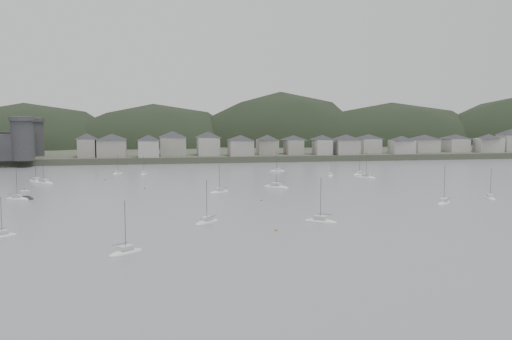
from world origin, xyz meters
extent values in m
plane|color=slate|center=(0.00, 0.00, 0.00)|extent=(900.00, 900.00, 0.00)
cube|color=#383D2D|center=(0.00, 295.00, 1.50)|extent=(900.00, 250.00, 3.00)
ellipsoid|color=black|center=(-110.87, 271.94, -10.14)|extent=(138.98, 92.48, 81.13)
ellipsoid|color=black|center=(-32.30, 272.87, -9.97)|extent=(132.08, 90.41, 79.74)
ellipsoid|color=black|center=(50.65, 272.93, -12.68)|extent=(133.88, 88.37, 101.41)
ellipsoid|color=black|center=(125.95, 267.91, -10.32)|extent=(165.81, 81.78, 82.55)
cylinder|color=#303032|center=(-92.00, 166.00, 12.00)|extent=(10.00, 10.00, 18.00)
cylinder|color=#303032|center=(-92.00, 194.00, 11.50)|extent=(10.00, 10.00, 17.00)
cube|color=#303032|center=(-92.00, 180.00, 9.00)|extent=(3.50, 30.00, 12.00)
cube|color=gray|center=(-65.00, 181.96, 7.29)|extent=(8.34, 12.91, 8.59)
pyramid|color=#27272C|center=(-65.00, 181.96, 13.09)|extent=(15.78, 15.78, 3.01)
cube|color=gray|center=(-53.32, 181.32, 7.18)|extent=(13.68, 13.35, 8.36)
pyramid|color=#27272C|center=(-53.32, 181.32, 12.82)|extent=(20.07, 20.07, 2.93)
cube|color=#9A9790|center=(-35.57, 176.02, 7.04)|extent=(9.78, 10.20, 8.08)
pyramid|color=#27272C|center=(-35.57, 176.02, 12.49)|extent=(14.83, 14.83, 2.83)
cube|color=gray|center=(-23.51, 185.65, 7.55)|extent=(12.59, 13.33, 9.09)
pyramid|color=#27272C|center=(-23.51, 185.65, 13.68)|extent=(19.24, 19.24, 3.18)
cube|color=#9A9790|center=(-5.75, 184.10, 7.43)|extent=(10.74, 12.17, 8.87)
pyramid|color=#27272C|center=(-5.75, 184.10, 13.42)|extent=(17.01, 17.01, 3.10)
cube|color=gray|center=(9.92, 177.53, 6.85)|extent=(11.63, 12.09, 7.69)
pyramid|color=#27272C|center=(9.92, 177.53, 12.04)|extent=(17.61, 17.61, 2.69)
cube|color=gray|center=(25.25, 186.19, 6.72)|extent=(10.37, 9.35, 7.44)
pyramid|color=#27272C|center=(25.25, 186.19, 11.74)|extent=(14.65, 14.65, 2.60)
cube|color=gray|center=(38.63, 183.79, 6.61)|extent=(8.24, 12.20, 7.22)
pyramid|color=#27272C|center=(38.63, 183.79, 11.48)|extent=(15.17, 15.17, 2.53)
cube|color=#9A9790|center=(52.50, 178.55, 6.73)|extent=(8.06, 10.91, 7.46)
pyramid|color=#27272C|center=(52.50, 178.55, 11.77)|extent=(14.08, 14.08, 2.61)
cube|color=gray|center=(64.81, 177.06, 6.83)|extent=(11.73, 11.78, 7.66)
pyramid|color=#27272C|center=(64.81, 177.06, 12.00)|extent=(17.46, 17.46, 2.68)
cube|color=#9A9790|center=(80.64, 186.91, 6.67)|extent=(10.19, 13.02, 7.33)
pyramid|color=#27272C|center=(80.64, 186.91, 11.62)|extent=(17.23, 17.23, 2.57)
cube|color=#9A9790|center=(95.55, 178.06, 6.44)|extent=(11.70, 9.81, 6.88)
pyramid|color=#27272C|center=(95.55, 178.06, 11.08)|extent=(15.97, 15.97, 2.41)
cube|color=#9A9790|center=(112.40, 186.91, 6.50)|extent=(12.83, 12.48, 7.00)
pyramid|color=#27272C|center=(112.40, 186.91, 11.22)|extent=(18.79, 18.79, 2.45)
cube|color=#9A9790|center=(130.73, 187.42, 6.48)|extent=(11.07, 13.50, 6.97)
pyramid|color=#27272C|center=(130.73, 187.42, 11.19)|extent=(18.25, 18.25, 2.44)
cube|color=#9A9790|center=(146.02, 179.72, 6.67)|extent=(13.75, 9.12, 7.34)
pyramid|color=#27272C|center=(146.02, 179.72, 11.62)|extent=(16.97, 16.97, 2.57)
cube|color=#9A9790|center=(162.92, 185.95, 7.53)|extent=(11.37, 11.57, 9.05)
pyramid|color=#27272C|center=(162.92, 185.95, 13.63)|extent=(17.03, 17.03, 3.17)
ellipsoid|color=silver|center=(-39.92, -14.80, 0.05)|extent=(7.52, 6.89, 1.55)
cube|color=beige|center=(-39.92, -14.80, 1.12)|extent=(3.17, 3.05, 0.70)
cylinder|color=#3F3F42|center=(-39.92, -14.80, 5.04)|extent=(0.12, 0.12, 9.68)
cylinder|color=#3F3F42|center=(-40.98, -13.91, 1.67)|extent=(2.73, 2.32, 0.10)
ellipsoid|color=silver|center=(47.93, 107.71, 0.05)|extent=(7.69, 6.29, 1.53)
cube|color=beige|center=(47.93, 107.71, 1.11)|extent=(3.15, 2.88, 0.70)
cylinder|color=#3F3F42|center=(47.93, 107.71, 4.97)|extent=(0.12, 0.12, 9.53)
cylinder|color=#3F3F42|center=(46.80, 108.48, 1.66)|extent=(2.90, 2.00, 0.10)
ellipsoid|color=silver|center=(6.66, 73.64, 0.05)|extent=(9.28, 9.31, 1.99)
cube|color=beige|center=(6.66, 73.64, 1.35)|extent=(4.01, 4.02, 0.70)
cylinder|color=#3F3F42|center=(6.66, 73.64, 6.42)|extent=(0.12, 0.12, 12.45)
cylinder|color=#3F3F42|center=(7.92, 74.92, 1.90)|extent=(3.23, 3.25, 0.10)
ellipsoid|color=silver|center=(18.16, 127.00, 0.05)|extent=(6.86, 2.74, 1.34)
cube|color=beige|center=(18.16, 127.00, 1.02)|extent=(2.46, 1.68, 0.70)
cylinder|color=#3F3F42|center=(18.16, 127.00, 4.38)|extent=(0.12, 0.12, 8.36)
cylinder|color=#3F3F42|center=(16.96, 127.10, 1.57)|extent=(3.01, 0.37, 0.10)
ellipsoid|color=silver|center=(-22.33, 13.21, 0.05)|extent=(7.49, 7.52, 1.61)
cube|color=beige|center=(-22.33, 13.21, 1.15)|extent=(3.24, 3.24, 0.70)
cylinder|color=#3F3F42|center=(-22.33, 13.21, 5.22)|extent=(0.12, 0.12, 10.05)
cylinder|color=#3F3F42|center=(-21.31, 12.18, 1.70)|extent=(2.62, 2.64, 0.10)
ellipsoid|color=silver|center=(35.33, 105.64, 0.05)|extent=(4.41, 6.64, 1.27)
cube|color=beige|center=(35.33, 105.64, 0.99)|extent=(2.17, 2.60, 0.70)
cylinder|color=#3F3F42|center=(35.33, 105.64, 4.18)|extent=(0.12, 0.12, 7.95)
cylinder|color=#3F3F42|center=(34.88, 106.69, 1.54)|extent=(1.23, 2.66, 0.10)
ellipsoid|color=silver|center=(-13.56, 64.88, 0.05)|extent=(7.89, 6.69, 1.58)
cube|color=beige|center=(-13.56, 64.88, 1.14)|extent=(3.26, 3.03, 0.70)
cylinder|color=#3F3F42|center=(-13.56, 64.88, 5.14)|extent=(0.12, 0.12, 9.88)
cylinder|color=#3F3F42|center=(-12.41, 64.04, 1.69)|extent=(2.94, 2.17, 0.10)
ellipsoid|color=silver|center=(46.81, 96.72, 0.05)|extent=(7.19, 7.40, 1.56)
cube|color=beige|center=(46.81, 96.72, 1.13)|extent=(3.13, 3.17, 0.70)
cylinder|color=#3F3F42|center=(46.81, 96.72, 5.09)|extent=(0.12, 0.12, 9.77)
cylinder|color=#3F3F42|center=(45.84, 95.69, 1.68)|extent=(2.49, 2.63, 0.10)
ellipsoid|color=silver|center=(-37.55, 124.03, 0.05)|extent=(3.59, 6.33, 1.20)
cube|color=beige|center=(-37.55, 124.03, 0.95)|extent=(1.88, 2.40, 0.70)
cylinder|color=#3F3F42|center=(-37.55, 124.03, 3.97)|extent=(0.12, 0.12, 7.53)
cylinder|color=#3F3F42|center=(-37.86, 125.06, 1.50)|extent=(0.88, 2.62, 0.10)
ellipsoid|color=silver|center=(63.84, 37.64, 0.05)|extent=(3.89, 7.57, 1.45)
cube|color=beige|center=(63.84, 37.64, 1.07)|extent=(2.12, 2.83, 0.70)
cylinder|color=#3F3F42|center=(63.84, 37.64, 4.72)|extent=(0.12, 0.12, 9.05)
cylinder|color=#3F3F42|center=(64.14, 36.37, 1.62)|extent=(0.83, 3.20, 0.10)
ellipsoid|color=silver|center=(-76.12, 104.82, 0.05)|extent=(7.56, 8.51, 1.73)
cube|color=beige|center=(-76.12, 104.82, 1.22)|extent=(3.38, 3.56, 0.70)
cylinder|color=#3F3F42|center=(-76.12, 104.82, 5.61)|extent=(0.12, 0.12, 10.83)
cylinder|color=#3F3F42|center=(-77.09, 103.60, 1.77)|extent=(2.50, 3.11, 0.10)
ellipsoid|color=silver|center=(-48.12, 128.50, 0.05)|extent=(4.91, 6.14, 1.21)
cube|color=beige|center=(-48.12, 128.50, 0.96)|extent=(2.27, 2.50, 0.70)
cylinder|color=#3F3F42|center=(-48.12, 128.50, 3.98)|extent=(0.12, 0.12, 7.57)
cylinder|color=#3F3F42|center=(-47.53, 127.58, 1.51)|extent=(1.56, 2.34, 0.10)
ellipsoid|color=silver|center=(4.12, 9.72, 0.05)|extent=(8.32, 6.86, 1.65)
cube|color=beige|center=(4.12, 9.72, 1.18)|extent=(3.42, 3.14, 0.70)
cylinder|color=#3F3F42|center=(4.12, 9.72, 5.37)|extent=(0.12, 0.12, 10.34)
cylinder|color=#3F3F42|center=(5.34, 10.56, 1.73)|extent=(3.12, 2.19, 0.10)
ellipsoid|color=silver|center=(-73.77, 60.23, 0.05)|extent=(7.86, 4.89, 1.50)
cube|color=beige|center=(-73.77, 60.23, 1.10)|extent=(3.04, 2.47, 0.70)
cylinder|color=#3F3F42|center=(-73.77, 60.23, 4.89)|extent=(0.12, 0.12, 9.37)
cylinder|color=#3F3F42|center=(-75.04, 59.75, 1.65)|extent=(3.19, 1.28, 0.10)
ellipsoid|color=silver|center=(45.95, 31.16, 0.05)|extent=(7.80, 8.06, 1.70)
cube|color=beige|center=(45.95, 31.16, 1.20)|extent=(3.40, 3.45, 0.70)
cylinder|color=#3F3F42|center=(45.95, 31.16, 5.51)|extent=(0.12, 0.12, 10.62)
cylinder|color=#3F3F42|center=(46.99, 30.05, 1.75)|extent=(2.69, 2.86, 0.10)
ellipsoid|color=silver|center=(-72.64, 99.87, 0.05)|extent=(8.68, 7.35, 1.74)
cube|color=beige|center=(-72.64, 99.87, 1.22)|extent=(3.59, 3.33, 0.70)
cylinder|color=#3F3F42|center=(-72.64, 99.87, 5.64)|extent=(0.12, 0.12, 10.88)
cylinder|color=#3F3F42|center=(-73.91, 98.95, 1.77)|extent=(3.23, 2.37, 0.10)
ellipsoid|color=silver|center=(-65.84, 4.89, 0.05)|extent=(6.50, 5.55, 1.31)
cube|color=beige|center=(-65.84, 4.89, 1.00)|extent=(2.69, 2.51, 0.70)
cylinder|color=#3F3F42|center=(-65.84, 4.89, 4.28)|extent=(0.12, 0.12, 8.16)
ellipsoid|color=black|center=(-72.00, 62.20, 0.05)|extent=(7.61, 8.52, 1.86)
cube|color=beige|center=(-72.00, 62.20, 1.63)|extent=(3.43, 3.45, 1.40)
cylinder|color=#3F3F42|center=(-72.00, 62.20, 2.53)|extent=(0.10, 0.10, 1.20)
sphere|color=#C87C42|center=(-36.98, 78.82, 0.15)|extent=(0.70, 0.70, 0.70)
sphere|color=#C87C42|center=(-51.92, 107.10, 0.15)|extent=(0.70, 0.70, 0.70)
sphere|color=#C87C42|center=(-8.22, 1.73, 0.15)|extent=(0.70, 0.70, 0.70)
sphere|color=#C87C42|center=(-3.41, 45.93, 0.15)|extent=(0.70, 0.70, 0.70)
camera|label=1|loc=(-35.36, -129.47, 26.69)|focal=43.56mm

